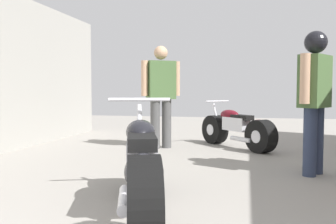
% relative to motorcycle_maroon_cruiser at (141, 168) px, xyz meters
% --- Properties ---
extents(ground_plane, '(18.98, 18.98, 0.00)m').
position_rel_motorcycle_maroon_cruiser_xyz_m(ground_plane, '(0.14, 1.36, -0.39)').
color(ground_plane, gray).
extents(motorcycle_maroon_cruiser, '(0.88, 1.95, 0.93)m').
position_rel_motorcycle_maroon_cruiser_xyz_m(motorcycle_maroon_cruiser, '(0.00, 0.00, 0.00)').
color(motorcycle_maroon_cruiser, black).
rests_on(motorcycle_maroon_cruiser, ground_plane).
extents(motorcycle_black_naked, '(1.33, 1.43, 0.81)m').
position_rel_motorcycle_maroon_cruiser_xyz_m(motorcycle_black_naked, '(0.65, 3.67, -0.06)').
color(motorcycle_black_naked, black).
rests_on(motorcycle_black_naked, ground_plane).
extents(mechanic_in_blue, '(0.65, 0.48, 1.76)m').
position_rel_motorcycle_maroon_cruiser_xyz_m(mechanic_in_blue, '(-0.64, 3.40, 0.61)').
color(mechanic_in_blue, '#4C4C4C').
rests_on(mechanic_in_blue, ground_plane).
extents(mechanic_with_helmet, '(0.44, 0.62, 1.69)m').
position_rel_motorcycle_maroon_cruiser_xyz_m(mechanic_with_helmet, '(1.58, 1.81, 0.63)').
color(mechanic_with_helmet, '#2D3851').
rests_on(mechanic_with_helmet, ground_plane).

